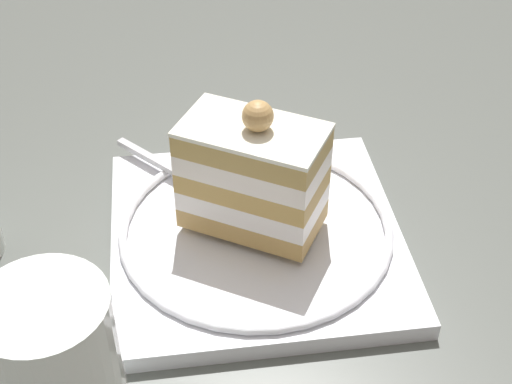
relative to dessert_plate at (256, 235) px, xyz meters
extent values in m
plane|color=#535752|center=(-0.01, -0.02, -0.01)|extent=(2.40, 2.40, 0.00)
cube|color=white|center=(0.00, 0.00, 0.00)|extent=(0.22, 0.22, 0.01)
torus|color=white|center=(0.00, 0.00, 0.01)|extent=(0.21, 0.21, 0.01)
cube|color=tan|center=(0.00, 0.00, 0.02)|extent=(0.11, 0.09, 0.02)
cube|color=white|center=(0.00, 0.00, 0.03)|extent=(0.11, 0.09, 0.02)
cube|color=tan|center=(0.00, 0.00, 0.05)|extent=(0.11, 0.09, 0.02)
cube|color=white|center=(0.00, 0.00, 0.06)|extent=(0.11, 0.09, 0.02)
cube|color=tan|center=(0.00, 0.00, 0.08)|extent=(0.11, 0.09, 0.02)
cube|color=white|center=(0.00, 0.00, 0.09)|extent=(0.11, 0.09, 0.00)
sphere|color=tan|center=(0.00, 0.00, 0.10)|extent=(0.02, 0.02, 0.02)
cube|color=silver|center=(0.08, -0.08, 0.01)|extent=(0.06, 0.06, 0.00)
cube|color=silver|center=(0.04, -0.05, 0.01)|extent=(0.02, 0.02, 0.00)
cube|color=silver|center=(0.03, -0.03, 0.01)|extent=(0.02, 0.02, 0.00)
cube|color=silver|center=(0.03, -0.03, 0.01)|extent=(0.02, 0.02, 0.00)
cube|color=silver|center=(0.03, -0.03, 0.01)|extent=(0.02, 0.02, 0.00)
cube|color=silver|center=(0.02, -0.04, 0.01)|extent=(0.02, 0.02, 0.00)
cylinder|color=white|center=(0.11, 0.15, 0.05)|extent=(0.07, 0.07, 0.12)
camera|label=1|loc=(0.03, 0.39, 0.36)|focal=51.91mm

